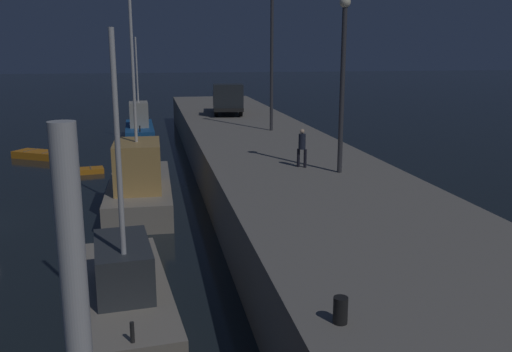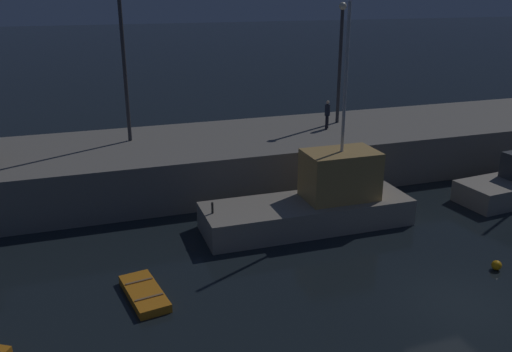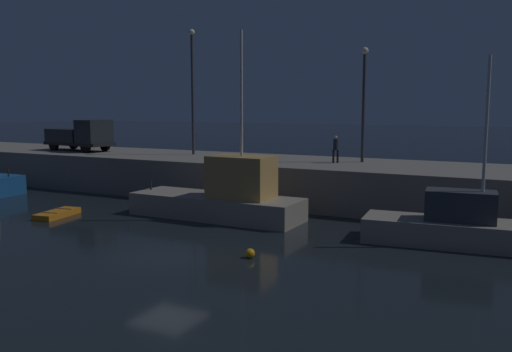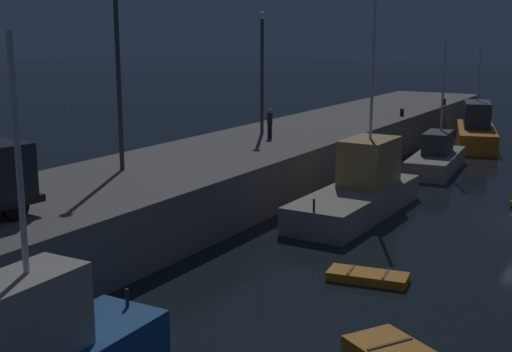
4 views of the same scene
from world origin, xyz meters
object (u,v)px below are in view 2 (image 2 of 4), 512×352
Objects in this scene: rowboat_white_mid at (144,293)px; lamp_post_west at (123,43)px; mooring_buoy_near at (497,265)px; dockworker at (327,113)px; fishing_boat_blue at (317,202)px; lamp_post_east at (340,53)px.

rowboat_white_mid is 0.32× the size of lamp_post_west.
dockworker is (-1.00, 13.19, 3.29)m from mooring_buoy_near.
rowboat_white_mid is (-8.35, -3.74, -0.99)m from fishing_boat_blue.
fishing_boat_blue is 3.41× the size of rowboat_white_mid.
lamp_post_west is at bearing 174.39° from dockworker.
rowboat_white_mid is at bearing -94.84° from lamp_post_west.
fishing_boat_blue is 9.20m from rowboat_white_mid.
rowboat_white_mid is 14.11m from lamp_post_west.
lamp_post_east is at bearing 0.80° from lamp_post_west.
mooring_buoy_near reaches higher than rowboat_white_mid.
dockworker is at bearing -5.61° from lamp_post_west.
lamp_post_east is at bearing 88.74° from mooring_buoy_near.
lamp_post_west is 11.99m from dockworker.
fishing_boat_blue is 8.38m from dockworker.
rowboat_white_mid is at bearing -138.43° from dockworker.
lamp_post_east is (12.50, 0.17, -0.96)m from lamp_post_west.
fishing_boat_blue reaches higher than rowboat_white_mid.
fishing_boat_blue is 1.40× the size of lamp_post_east.
lamp_post_west is (1.01, 11.91, 7.51)m from rowboat_white_mid.
mooring_buoy_near is 0.06× the size of lamp_post_east.
lamp_post_east reaches higher than dockworker.
rowboat_white_mid is 13.40m from mooring_buoy_near.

